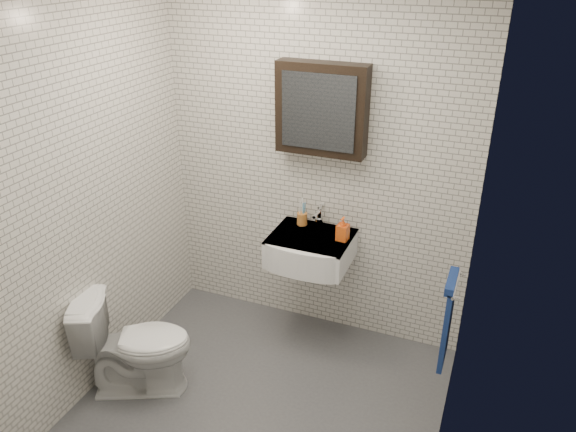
# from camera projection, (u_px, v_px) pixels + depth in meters

# --- Properties ---
(ground) EXTENTS (2.20, 2.00, 0.01)m
(ground) POSITION_uv_depth(u_px,v_px,m) (261.00, 403.00, 3.61)
(ground) COLOR #494B50
(ground) RESTS_ON ground
(room_shell) EXTENTS (2.22, 2.02, 2.51)m
(room_shell) POSITION_uv_depth(u_px,v_px,m) (255.00, 195.00, 2.97)
(room_shell) COLOR silver
(room_shell) RESTS_ON ground
(washbasin) EXTENTS (0.55, 0.50, 0.20)m
(washbasin) POSITION_uv_depth(u_px,v_px,m) (309.00, 250.00, 3.87)
(washbasin) COLOR white
(washbasin) RESTS_ON room_shell
(faucet) EXTENTS (0.06, 0.20, 0.15)m
(faucet) POSITION_uv_depth(u_px,v_px,m) (319.00, 218.00, 3.97)
(faucet) COLOR silver
(faucet) RESTS_ON washbasin
(mirror_cabinet) EXTENTS (0.60, 0.15, 0.60)m
(mirror_cabinet) POSITION_uv_depth(u_px,v_px,m) (322.00, 109.00, 3.62)
(mirror_cabinet) COLOR black
(mirror_cabinet) RESTS_ON room_shell
(towel_rail) EXTENTS (0.09, 0.30, 0.58)m
(towel_rail) POSITION_uv_depth(u_px,v_px,m) (448.00, 317.00, 3.23)
(towel_rail) COLOR silver
(towel_rail) RESTS_ON room_shell
(toothbrush_cup) EXTENTS (0.09, 0.09, 0.20)m
(toothbrush_cup) POSITION_uv_depth(u_px,v_px,m) (302.00, 218.00, 4.00)
(toothbrush_cup) COLOR #BA702E
(toothbrush_cup) RESTS_ON washbasin
(soap_bottle) EXTENTS (0.08, 0.08, 0.17)m
(soap_bottle) POSITION_uv_depth(u_px,v_px,m) (343.00, 229.00, 3.78)
(soap_bottle) COLOR orange
(soap_bottle) RESTS_ON washbasin
(toilet) EXTENTS (0.80, 0.65, 0.71)m
(toilet) POSITION_uv_depth(u_px,v_px,m) (136.00, 344.00, 3.59)
(toilet) COLOR white
(toilet) RESTS_ON ground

